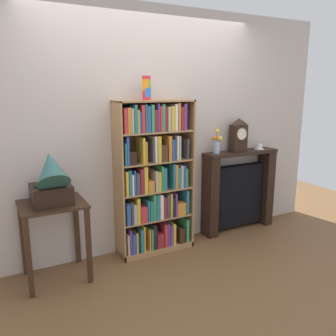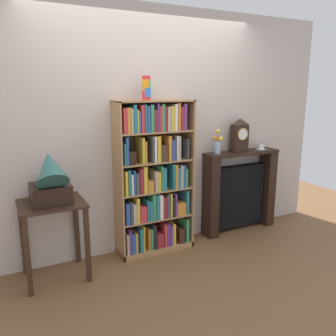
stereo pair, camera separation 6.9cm
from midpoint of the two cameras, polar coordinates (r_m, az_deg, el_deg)
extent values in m
cube|color=brown|center=(3.91, -0.74, -13.99)|extent=(7.57, 6.40, 0.02)
cube|color=beige|center=(3.83, -2.24, 5.99)|extent=(4.57, 0.08, 2.60)
cube|color=#A87A4C|center=(3.59, -7.59, -2.40)|extent=(0.02, 0.29, 1.64)
cube|color=#A87A4C|center=(3.92, 3.68, -0.99)|extent=(0.02, 0.29, 1.64)
cube|color=brown|center=(3.86, -2.59, -1.20)|extent=(0.83, 0.01, 1.64)
cube|color=#A87A4C|center=(3.62, -1.79, 10.89)|extent=(0.83, 0.29, 0.02)
cube|color=#A87A4C|center=(4.01, -1.62, -12.69)|extent=(0.83, 0.29, 0.06)
cube|color=#B2A893|center=(3.81, -6.55, -11.88)|extent=(0.02, 0.23, 0.22)
cube|color=#663884|center=(3.81, -6.18, -11.47)|extent=(0.02, 0.24, 0.27)
cube|color=#2D519E|center=(3.82, -5.61, -11.79)|extent=(0.04, 0.22, 0.21)
cube|color=gold|center=(3.83, -5.12, -11.66)|extent=(0.02, 0.21, 0.22)
cube|color=black|center=(3.84, -4.89, -11.33)|extent=(0.02, 0.24, 0.25)
cube|color=teal|center=(3.85, -4.39, -11.25)|extent=(0.04, 0.23, 0.25)
cube|color=gold|center=(3.85, -4.00, -11.02)|extent=(0.02, 0.23, 0.28)
cube|color=orange|center=(3.89, -3.17, -11.13)|extent=(0.02, 0.24, 0.23)
cube|color=#388E56|center=(3.89, -2.75, -11.13)|extent=(0.02, 0.23, 0.23)
cube|color=black|center=(3.89, -2.21, -10.83)|extent=(0.04, 0.20, 0.27)
cube|color=maroon|center=(3.92, -1.19, -11.49)|extent=(0.08, 0.17, 0.16)
cube|color=#C63338|center=(3.95, -0.45, -10.59)|extent=(0.03, 0.21, 0.25)
cube|color=#663884|center=(3.97, -0.07, -10.43)|extent=(0.03, 0.22, 0.26)
cube|color=#663884|center=(3.98, 0.45, -10.57)|extent=(0.03, 0.21, 0.23)
cube|color=gold|center=(3.99, 0.97, -10.45)|extent=(0.03, 0.19, 0.24)
cube|color=#382316|center=(4.04, 2.23, -10.66)|extent=(0.07, 0.19, 0.17)
cube|color=#388E56|center=(4.07, 3.02, -9.79)|extent=(0.03, 0.22, 0.27)
cube|color=#A87A4C|center=(3.87, -1.66, -7.98)|extent=(0.80, 0.27, 0.02)
cube|color=#2D519E|center=(3.68, -6.54, -7.17)|extent=(0.04, 0.22, 0.23)
cube|color=#424247|center=(3.69, -6.02, -6.94)|extent=(0.02, 0.24, 0.24)
cube|color=#B2A893|center=(3.69, -5.38, -7.18)|extent=(0.04, 0.20, 0.21)
cube|color=gold|center=(3.71, -4.91, -6.63)|extent=(0.03, 0.22, 0.27)
cube|color=#C63338|center=(3.72, -3.91, -7.32)|extent=(0.07, 0.17, 0.17)
cube|color=teal|center=(3.76, -3.28, -6.67)|extent=(0.02, 0.22, 0.23)
cube|color=teal|center=(3.78, -2.87, -6.64)|extent=(0.03, 0.24, 0.21)
cube|color=#388E56|center=(3.78, -2.40, -6.07)|extent=(0.03, 0.24, 0.28)
cube|color=teal|center=(3.80, -1.84, -6.04)|extent=(0.04, 0.24, 0.27)
cube|color=white|center=(3.81, -1.21, -6.05)|extent=(0.04, 0.22, 0.27)
cube|color=maroon|center=(3.82, -0.58, -6.23)|extent=(0.04, 0.20, 0.23)
cube|color=#424247|center=(3.85, -0.12, -5.91)|extent=(0.03, 0.23, 0.26)
cube|color=gold|center=(3.85, 0.44, -5.82)|extent=(0.02, 0.20, 0.27)
cube|color=black|center=(3.89, 0.68, -6.02)|extent=(0.03, 0.25, 0.22)
cube|color=#663884|center=(3.89, 1.13, -5.71)|extent=(0.02, 0.23, 0.26)
cube|color=orange|center=(3.92, 2.10, -6.42)|extent=(0.11, 0.20, 0.14)
cube|color=teal|center=(3.96, 2.93, -5.26)|extent=(0.03, 0.24, 0.27)
cube|color=#A87A4C|center=(3.77, -1.69, -3.53)|extent=(0.80, 0.27, 0.02)
cube|color=gold|center=(3.58, -6.80, -2.26)|extent=(0.03, 0.23, 0.25)
cube|color=teal|center=(3.59, -6.27, -2.15)|extent=(0.03, 0.23, 0.26)
cube|color=white|center=(3.61, -5.89, -2.44)|extent=(0.02, 0.24, 0.21)
cube|color=#2D519E|center=(3.60, -5.47, -2.13)|extent=(0.02, 0.21, 0.25)
cube|color=#424247|center=(3.62, -5.01, -2.29)|extent=(0.04, 0.22, 0.22)
cube|color=maroon|center=(3.64, -4.42, -1.85)|extent=(0.04, 0.24, 0.26)
cube|color=gold|center=(3.63, -3.66, -1.76)|extent=(0.04, 0.19, 0.28)
cube|color=orange|center=(3.69, -2.90, -2.75)|extent=(0.07, 0.23, 0.12)
cube|color=#B2A893|center=(3.71, -2.07, -1.92)|extent=(0.03, 0.24, 0.22)
cube|color=gold|center=(3.72, -1.48, -1.95)|extent=(0.03, 0.22, 0.21)
cube|color=#388E56|center=(3.73, -1.15, -1.44)|extent=(0.02, 0.24, 0.26)
cube|color=teal|center=(3.74, -0.63, -1.60)|extent=(0.04, 0.21, 0.24)
cube|color=teal|center=(3.78, 0.80, -1.18)|extent=(0.02, 0.22, 0.27)
cube|color=orange|center=(3.79, 1.28, -1.23)|extent=(0.03, 0.21, 0.26)
cube|color=teal|center=(3.83, 1.59, -1.38)|extent=(0.03, 0.24, 0.23)
cube|color=#B2A893|center=(3.82, 2.20, -1.24)|extent=(0.03, 0.19, 0.25)
cube|color=#2D519E|center=(3.84, 2.56, -1.17)|extent=(0.02, 0.21, 0.25)
cube|color=#388E56|center=(3.86, 2.85, -1.39)|extent=(0.02, 0.22, 0.21)
cube|color=#A87A4C|center=(3.69, -1.72, 1.13)|extent=(0.80, 0.27, 0.02)
cube|color=teal|center=(3.52, -7.04, 2.40)|extent=(0.02, 0.24, 0.22)
cube|color=#2D519E|center=(3.51, -6.60, 2.89)|extent=(0.02, 0.21, 0.28)
cube|color=black|center=(3.53, -5.71, 1.77)|extent=(0.07, 0.18, 0.13)
cube|color=gold|center=(3.57, -4.03, 2.98)|extent=(0.02, 0.20, 0.26)
cube|color=orange|center=(3.58, -3.68, 2.72)|extent=(0.02, 0.22, 0.22)
cube|color=#424247|center=(3.61, -2.46, 2.91)|extent=(0.02, 0.20, 0.24)
cube|color=white|center=(3.62, -2.11, 3.19)|extent=(0.02, 0.21, 0.27)
cube|color=gold|center=(3.65, -1.66, 3.28)|extent=(0.04, 0.24, 0.27)
cube|color=#472D1C|center=(3.65, -0.57, 2.54)|extent=(0.07, 0.17, 0.17)
cube|color=orange|center=(3.70, 0.17, 3.37)|extent=(0.04, 0.22, 0.26)
cube|color=#2D519E|center=(3.71, 0.82, 3.07)|extent=(0.03, 0.19, 0.22)
cube|color=#424247|center=(3.73, 1.06, 3.42)|extent=(0.02, 0.23, 0.26)
cube|color=white|center=(3.74, 1.38, 3.45)|extent=(0.02, 0.22, 0.26)
cube|color=#B2A893|center=(3.75, 1.78, 3.42)|extent=(0.02, 0.21, 0.25)
cube|color=#424247|center=(3.80, 3.04, 3.27)|extent=(0.02, 0.23, 0.22)
cube|color=#A87A4C|center=(3.64, -1.75, 5.96)|extent=(0.80, 0.27, 0.02)
cube|color=#C63338|center=(3.47, -7.02, 7.70)|extent=(0.03, 0.23, 0.24)
cube|color=orange|center=(3.49, -6.45, 7.80)|extent=(0.04, 0.24, 0.25)
cube|color=#B2A893|center=(3.50, -5.94, 7.76)|extent=(0.02, 0.24, 0.24)
cube|color=teal|center=(3.49, -5.33, 8.04)|extent=(0.03, 0.20, 0.28)
cube|color=gold|center=(3.52, -4.98, 7.68)|extent=(0.02, 0.23, 0.23)
cube|color=#2D519E|center=(3.51, -4.59, 7.54)|extent=(0.02, 0.19, 0.21)
cube|color=#C63338|center=(3.54, -4.22, 8.09)|extent=(0.03, 0.23, 0.27)
cube|color=teal|center=(3.55, -3.76, 8.15)|extent=(0.02, 0.24, 0.28)
cube|color=#2D519E|center=(3.56, -3.27, 8.03)|extent=(0.03, 0.22, 0.26)
cube|color=#388E56|center=(3.58, -2.74, 8.17)|extent=(0.03, 0.24, 0.27)
cube|color=maroon|center=(3.58, -2.04, 7.78)|extent=(0.03, 0.20, 0.22)
cube|color=#663884|center=(3.59, -1.62, 8.28)|extent=(0.02, 0.20, 0.28)
cube|color=#C63338|center=(3.61, -1.28, 8.10)|extent=(0.03, 0.21, 0.26)
cube|color=#388E56|center=(3.63, -0.96, 8.28)|extent=(0.03, 0.24, 0.28)
cube|color=maroon|center=(3.64, -0.50, 8.09)|extent=(0.02, 0.22, 0.25)
cube|color=#B2A893|center=(3.67, -0.08, 8.10)|extent=(0.03, 0.25, 0.25)
cube|color=gold|center=(3.66, 0.66, 8.14)|extent=(0.04, 0.20, 0.25)
cube|color=white|center=(3.69, 1.17, 8.32)|extent=(0.03, 0.21, 0.27)
cube|color=orange|center=(3.71, 1.64, 8.41)|extent=(0.03, 0.22, 0.28)
cube|color=maroon|center=(3.73, 2.14, 8.13)|extent=(0.04, 0.22, 0.24)
cube|color=#663884|center=(3.73, 2.71, 8.37)|extent=(0.03, 0.20, 0.27)
cylinder|color=red|center=(3.57, -3.00, 11.72)|extent=(0.09, 0.09, 0.09)
cylinder|color=black|center=(3.57, -3.00, 11.98)|extent=(0.09, 0.09, 0.09)
cylinder|color=blue|center=(3.57, -2.96, 12.25)|extent=(0.09, 0.09, 0.09)
cylinder|color=red|center=(3.57, -2.98, 12.51)|extent=(0.09, 0.09, 0.09)
cylinder|color=#28B2B7|center=(3.57, -2.98, 12.77)|extent=(0.09, 0.09, 0.09)
cylinder|color=orange|center=(3.57, -3.00, 13.03)|extent=(0.09, 0.09, 0.09)
cylinder|color=green|center=(3.57, -2.98, 13.29)|extent=(0.09, 0.09, 0.09)
cylinder|color=orange|center=(3.57, -3.01, 13.55)|extent=(0.09, 0.09, 0.09)
cylinder|color=purple|center=(3.57, -3.01, 13.82)|extent=(0.09, 0.09, 0.09)
cylinder|color=red|center=(3.57, -3.00, 14.08)|extent=(0.09, 0.09, 0.09)
cube|color=#382316|center=(3.36, -17.94, -5.53)|extent=(0.58, 0.50, 0.02)
cube|color=#382316|center=(3.27, -21.37, -13.41)|extent=(0.04, 0.04, 0.72)
cube|color=#382316|center=(3.34, -12.42, -12.21)|extent=(0.04, 0.04, 0.72)
cube|color=#382316|center=(3.67, -22.10, -10.52)|extent=(0.04, 0.04, 0.72)
cube|color=#382316|center=(3.73, -14.17, -9.54)|extent=(0.04, 0.04, 0.72)
cube|color=black|center=(3.33, -18.05, -3.95)|extent=(0.34, 0.33, 0.17)
cylinder|color=black|center=(3.30, -18.17, -2.42)|extent=(0.28, 0.28, 0.01)
cylinder|color=#2D605B|center=(3.25, -18.05, -2.22)|extent=(0.03, 0.03, 0.06)
cone|color=#2D605B|center=(3.17, -18.10, 0.05)|extent=(0.28, 0.41, 0.41)
cube|color=black|center=(4.35, 12.41, 2.43)|extent=(0.99, 0.23, 0.04)
cube|color=black|center=(4.21, 7.45, -4.81)|extent=(0.12, 0.21, 0.97)
cube|color=black|center=(4.74, 16.22, -3.20)|extent=(0.12, 0.21, 0.97)
cube|color=black|center=(4.51, 11.79, -4.45)|extent=(0.71, 0.11, 0.78)
cube|color=black|center=(4.29, 12.00, 4.76)|extent=(0.19, 0.12, 0.32)
pyramid|color=black|center=(4.26, 12.12, 7.42)|extent=(0.19, 0.12, 0.08)
cylinder|color=silver|center=(4.23, 12.56, 5.42)|extent=(0.14, 0.01, 0.14)
torus|color=#B79347|center=(4.23, 12.59, 5.41)|extent=(0.15, 0.01, 0.15)
cylinder|color=#99B2D1|center=(4.11, 8.52, 3.29)|extent=(0.08, 0.08, 0.14)
cylinder|color=#4C753D|center=(4.11, 8.74, 3.66)|extent=(0.03, 0.04, 0.17)
sphere|color=yellow|center=(4.10, 9.09, 4.76)|extent=(0.06, 0.06, 0.06)
cylinder|color=#4C753D|center=(4.11, 8.52, 3.65)|extent=(0.01, 0.02, 0.17)
sphere|color=orange|center=(4.10, 8.50, 4.81)|extent=(0.04, 0.04, 0.04)
cylinder|color=#4C753D|center=(4.10, 8.36, 3.68)|extent=(0.04, 0.01, 0.17)
sphere|color=orange|center=(4.08, 8.13, 4.83)|extent=(0.05, 0.05, 0.05)
cylinder|color=#4C753D|center=(4.09, 8.58, 4.20)|extent=(0.01, 0.01, 0.25)
sphere|color=yellow|center=(4.07, 8.65, 5.94)|extent=(0.05, 0.05, 0.05)
cylinder|color=white|center=(4.53, 15.32, 2.99)|extent=(0.12, 0.12, 0.01)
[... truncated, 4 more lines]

